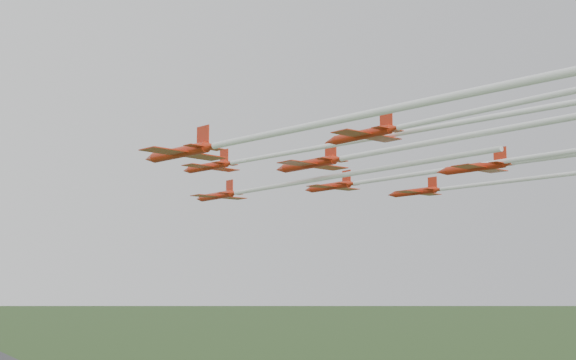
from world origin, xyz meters
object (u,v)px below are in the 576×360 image
jet_row2_right (401,176)px  jet_row4_left (514,103)px  jet_row3_mid (374,153)px  jet_lead (272,187)px  jet_row2_left (284,153)px  jet_row3_left (286,131)px  jet_row3_right (520,180)px

jet_row2_right → jet_row4_left: bearing=-122.8°
jet_row3_mid → jet_lead: bearing=85.6°
jet_row2_left → jet_row4_left: (2.79, -32.64, -0.29)m
jet_row2_right → jet_row4_left: 37.06m
jet_row3_left → jet_row2_right: bearing=19.3°
jet_lead → jet_row2_right: jet_row2_right is taller
jet_row2_left → jet_row3_left: size_ratio=0.89×
jet_row2_left → jet_row3_right: size_ratio=0.91×
jet_row2_right → jet_row3_right: (9.66, -11.73, -1.15)m
jet_lead → jet_row3_right: (22.45, -24.48, -0.24)m
jet_row2_left → jet_row2_right: (18.94, 0.70, -1.29)m
jet_row3_mid → jet_row3_right: bearing=-17.7°
jet_row2_right → jet_row3_left: jet_row2_right is taller
jet_row2_right → jet_row3_right: 15.23m
jet_row2_left → jet_row3_right: 30.74m
jet_row2_right → jet_row3_left: (-29.81, -18.73, -0.29)m
jet_row2_right → jet_row3_mid: jet_row3_mid is taller
jet_row2_right → jet_row4_left: (-16.15, -33.34, 1.00)m
jet_row3_left → jet_row3_mid: bearing=16.4°
jet_lead → jet_row3_left: size_ratio=0.92×
jet_row3_left → jet_lead: bearing=48.7°
jet_row2_left → jet_row3_right: bearing=-33.9°
jet_row3_left → jet_row3_right: (39.47, 7.00, -0.86)m
jet_row2_left → jet_lead: bearing=52.6°
jet_row3_left → jet_row3_right: 40.09m
jet_lead → jet_row3_right: jet_lead is taller
jet_row2_left → jet_row3_left: jet_row2_left is taller
jet_row3_mid → jet_row4_left: 25.48m
jet_row3_left → jet_row4_left: (13.66, -14.61, 1.29)m
jet_lead → jet_row2_left: bearing=-120.7°
jet_row2_left → jet_row2_right: size_ratio=0.98×
jet_row2_left → jet_row4_left: size_ratio=0.88×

